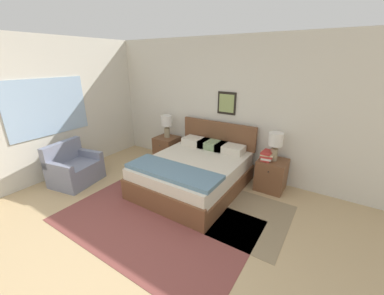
% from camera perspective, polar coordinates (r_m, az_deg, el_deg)
% --- Properties ---
extents(ground_plane, '(16.00, 16.00, 0.00)m').
position_cam_1_polar(ground_plane, '(3.04, -21.67, -27.36)').
color(ground_plane, tan).
extents(wall_back, '(7.82, 0.09, 2.60)m').
position_cam_1_polar(wall_back, '(4.67, 9.25, 9.40)').
color(wall_back, beige).
rests_on(wall_back, ground_plane).
extents(wall_left, '(0.08, 5.56, 2.60)m').
position_cam_1_polar(wall_left, '(5.33, -27.58, 8.75)').
color(wall_left, beige).
rests_on(wall_left, ground_plane).
extents(area_rug_main, '(2.76, 1.74, 0.01)m').
position_cam_1_polar(area_rug_main, '(3.59, -9.08, -17.13)').
color(area_rug_main, brown).
rests_on(area_rug_main, ground_plane).
extents(area_rug_bedside, '(0.94, 1.34, 0.01)m').
position_cam_1_polar(area_rug_bedside, '(3.69, 14.81, -16.49)').
color(area_rug_bedside, '#897556').
rests_on(area_rug_bedside, ground_plane).
extents(bed, '(1.58, 1.91, 1.03)m').
position_cam_1_polar(bed, '(4.22, 0.51, -5.92)').
color(bed, brown).
rests_on(bed, ground_plane).
extents(armchair, '(0.79, 0.90, 0.77)m').
position_cam_1_polar(armchair, '(4.92, -26.64, -4.70)').
color(armchair, gray).
rests_on(armchair, ground_plane).
extents(nightstand_near_window, '(0.48, 0.49, 0.55)m').
position_cam_1_polar(nightstand_near_window, '(5.39, -6.06, -0.29)').
color(nightstand_near_window, brown).
rests_on(nightstand_near_window, ground_plane).
extents(nightstand_by_door, '(0.48, 0.49, 0.55)m').
position_cam_1_polar(nightstand_by_door, '(4.41, 18.68, -6.25)').
color(nightstand_by_door, brown).
rests_on(nightstand_by_door, ground_plane).
extents(table_lamp_near_window, '(0.24, 0.24, 0.49)m').
position_cam_1_polar(table_lamp_near_window, '(5.20, -6.17, 5.94)').
color(table_lamp_near_window, gray).
rests_on(table_lamp_near_window, nightstand_near_window).
extents(table_lamp_by_door, '(0.24, 0.24, 0.49)m').
position_cam_1_polar(table_lamp_by_door, '(4.20, 19.57, 1.22)').
color(table_lamp_by_door, gray).
rests_on(table_lamp_by_door, nightstand_by_door).
extents(book_thick_bottom, '(0.15, 0.24, 0.03)m').
position_cam_1_polar(book_thick_bottom, '(4.27, 17.57, -2.70)').
color(book_thick_bottom, '#B7332D').
rests_on(book_thick_bottom, nightstand_by_door).
extents(book_hardcover_middle, '(0.21, 0.27, 0.04)m').
position_cam_1_polar(book_hardcover_middle, '(4.26, 17.62, -2.30)').
color(book_hardcover_middle, silver).
rests_on(book_hardcover_middle, book_thick_bottom).
extents(book_novel_upper, '(0.23, 0.25, 0.03)m').
position_cam_1_polar(book_novel_upper, '(4.25, 17.67, -1.87)').
color(book_novel_upper, '#B7332D').
rests_on(book_novel_upper, book_hardcover_middle).
extents(book_slim_near_top, '(0.25, 0.25, 0.03)m').
position_cam_1_polar(book_slim_near_top, '(4.24, 17.71, -1.49)').
color(book_slim_near_top, beige).
rests_on(book_slim_near_top, book_novel_upper).
extents(book_paperback_top, '(0.17, 0.26, 0.04)m').
position_cam_1_polar(book_paperback_top, '(4.23, 17.76, -1.10)').
color(book_paperback_top, '#B7332D').
rests_on(book_paperback_top, book_slim_near_top).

